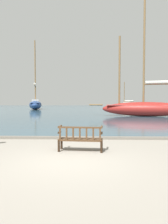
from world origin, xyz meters
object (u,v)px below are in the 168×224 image
Objects in this scene: sailboat_outer_port at (35,104)px; sailboat_mid_starboard at (125,107)px; park_bench at (81,138)px; sailboat_far_starboard at (146,107)px.

sailboat_mid_starboard is (19.05, -1.12, -0.56)m from sailboat_outer_port.
sailboat_mid_starboard is at bearing 78.71° from park_bench.
sailboat_mid_starboard is at bearing -3.36° from sailboat_outer_port.
sailboat_far_starboard reaches higher than sailboat_mid_starboard.
sailboat_far_starboard is 27.98m from sailboat_outer_port.
sailboat_mid_starboard is at bearing 87.85° from sailboat_far_starboard.
park_bench is 0.29× the size of sailboat_mid_starboard.
sailboat_far_starboard is at bearing -92.15° from sailboat_mid_starboard.
sailboat_outer_port reaches higher than sailboat_far_starboard.
sailboat_outer_port is (-18.30, 21.16, 0.07)m from sailboat_far_starboard.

